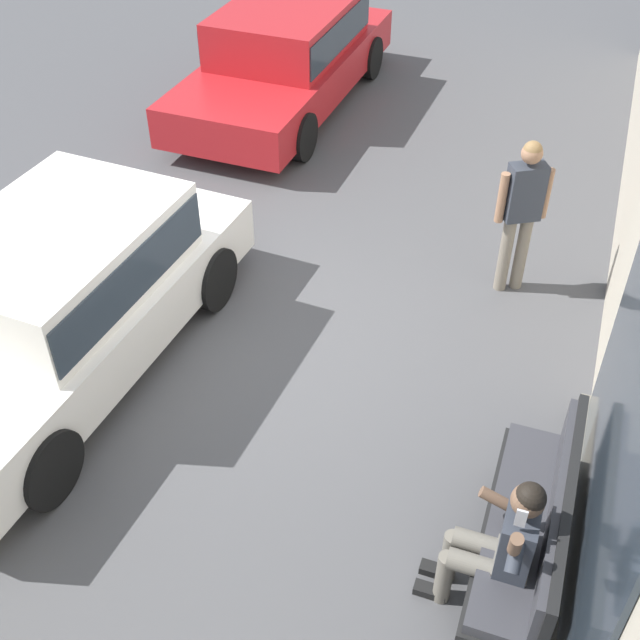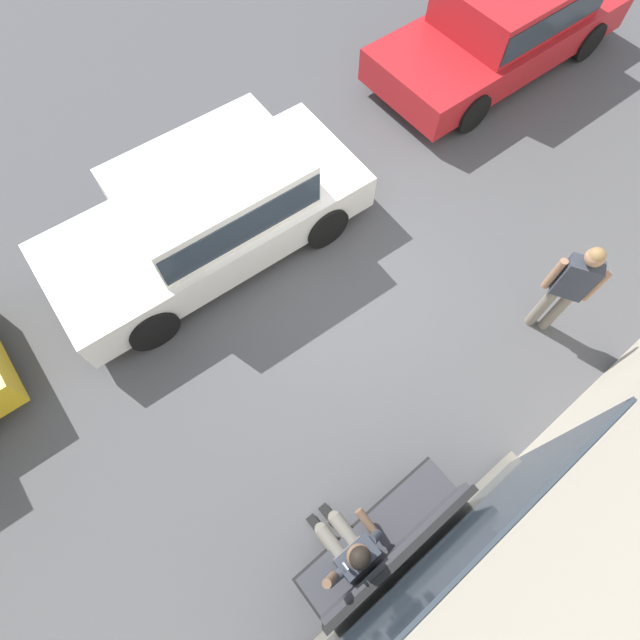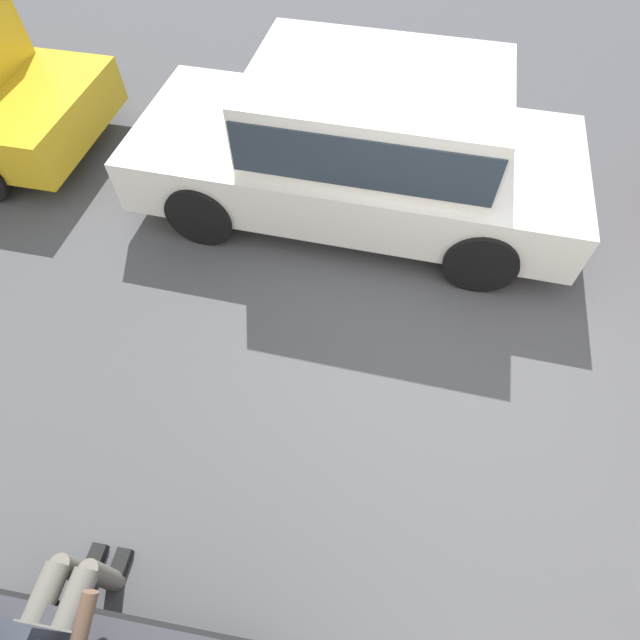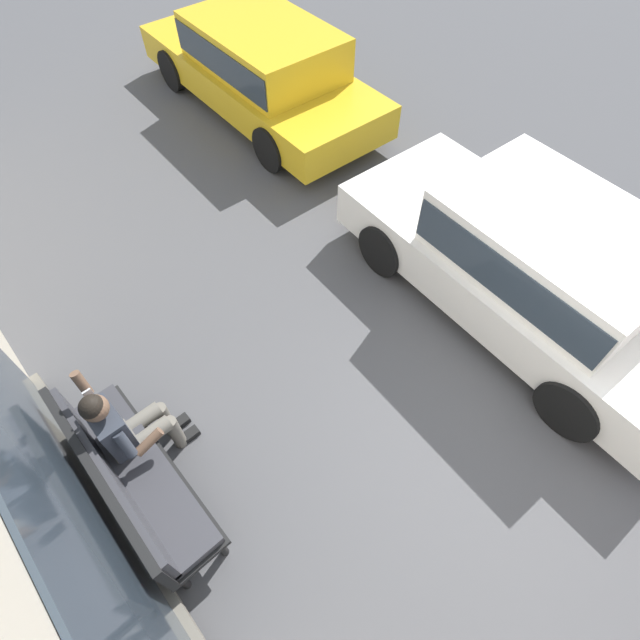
% 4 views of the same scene
% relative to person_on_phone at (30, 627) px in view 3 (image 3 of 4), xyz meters
% --- Properties ---
extents(ground_plane, '(60.00, 60.00, 0.00)m').
position_rel_person_on_phone_xyz_m(ground_plane, '(-1.98, -2.67, -0.71)').
color(ground_plane, '#4C4C4F').
extents(person_on_phone, '(0.73, 0.74, 1.34)m').
position_rel_person_on_phone_xyz_m(person_on_phone, '(0.00, 0.00, 0.00)').
color(person_on_phone, '#6B665B').
rests_on(person_on_phone, ground_plane).
extents(parked_car_mid, '(4.45, 2.09, 1.47)m').
position_rel_person_on_phone_xyz_m(parked_car_mid, '(-1.23, -4.24, 0.10)').
color(parked_car_mid, white).
rests_on(parked_car_mid, ground_plane).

